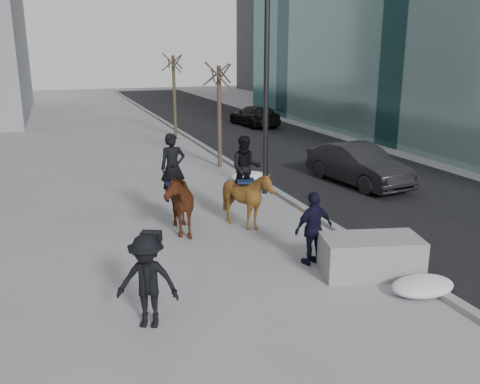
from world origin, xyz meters
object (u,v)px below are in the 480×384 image
object	(u,v)px
planter	(371,256)
mounted_right	(247,192)
car_near	(358,165)
mounted_left	(175,196)

from	to	relation	value
planter	mounted_right	world-z (taller)	mounted_right
car_near	mounted_left	distance (m)	8.08
planter	car_near	bearing A→B (deg)	59.54
mounted_left	mounted_right	distance (m)	2.01
planter	mounted_left	distance (m)	5.49
planter	car_near	xyz separation A→B (m)	(4.10, 6.98, 0.32)
planter	mounted_right	bearing A→B (deg)	111.24
car_near	mounted_right	world-z (taller)	mounted_right
planter	mounted_right	distance (m)	4.19
car_near	mounted_right	bearing A→B (deg)	-158.52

